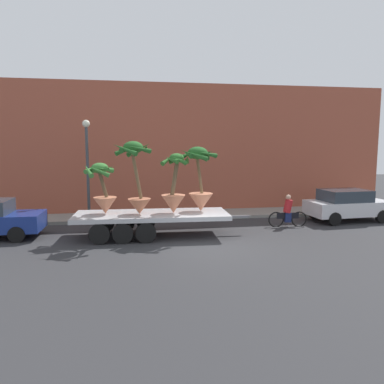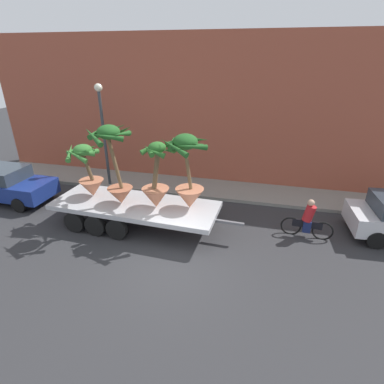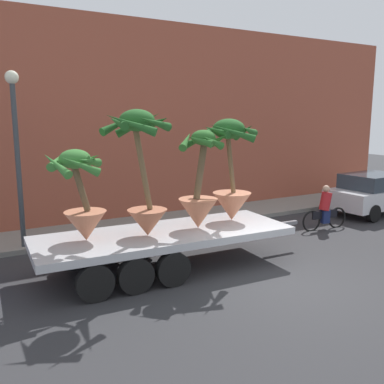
{
  "view_description": "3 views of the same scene",
  "coord_description": "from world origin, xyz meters",
  "px_view_note": "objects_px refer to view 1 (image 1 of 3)",
  "views": [
    {
      "loc": [
        -2.93,
        -13.19,
        3.81
      ],
      "look_at": [
        -0.34,
        2.0,
        1.83
      ],
      "focal_mm": 34.67,
      "sensor_mm": 36.0,
      "label": 1
    },
    {
      "loc": [
        2.55,
        -7.41,
        6.13
      ],
      "look_at": [
        0.08,
        2.57,
        1.45
      ],
      "focal_mm": 28.27,
      "sensor_mm": 36.0,
      "label": 2
    },
    {
      "loc": [
        -6.4,
        -7.04,
        3.8
      ],
      "look_at": [
        -0.93,
        2.63,
        1.78
      ],
      "focal_mm": 39.39,
      "sensor_mm": 36.0,
      "label": 3
    }
  ],
  "objects_px": {
    "potted_palm_middle": "(174,191)",
    "cyclist": "(288,212)",
    "potted_palm_rear": "(200,181)",
    "flatbed_trailer": "(145,218)",
    "parked_car": "(347,205)",
    "potted_palm_front": "(103,190)",
    "street_lamp": "(87,157)",
    "potted_palm_extra": "(136,177)"
  },
  "relations": [
    {
      "from": "potted_palm_middle",
      "to": "potted_palm_front",
      "type": "bearing_deg",
      "value": 173.9
    },
    {
      "from": "potted_palm_rear",
      "to": "potted_palm_middle",
      "type": "height_order",
      "value": "potted_palm_rear"
    },
    {
      "from": "parked_car",
      "to": "street_lamp",
      "type": "relative_size",
      "value": 0.86
    },
    {
      "from": "potted_palm_rear",
      "to": "potted_palm_middle",
      "type": "relative_size",
      "value": 1.11
    },
    {
      "from": "potted_palm_extra",
      "to": "parked_car",
      "type": "bearing_deg",
      "value": 8.81
    },
    {
      "from": "potted_palm_extra",
      "to": "street_lamp",
      "type": "xyz_separation_m",
      "value": [
        -2.26,
        3.36,
        0.73
      ]
    },
    {
      "from": "flatbed_trailer",
      "to": "potted_palm_rear",
      "type": "xyz_separation_m",
      "value": [
        2.32,
        0.15,
        1.5
      ]
    },
    {
      "from": "potted_palm_rear",
      "to": "cyclist",
      "type": "relative_size",
      "value": 1.49
    },
    {
      "from": "potted_palm_middle",
      "to": "parked_car",
      "type": "relative_size",
      "value": 0.6
    },
    {
      "from": "parked_car",
      "to": "street_lamp",
      "type": "bearing_deg",
      "value": 172.21
    },
    {
      "from": "potted_palm_extra",
      "to": "parked_car",
      "type": "relative_size",
      "value": 0.72
    },
    {
      "from": "potted_palm_extra",
      "to": "cyclist",
      "type": "xyz_separation_m",
      "value": [
        6.98,
        0.87,
        -1.84
      ]
    },
    {
      "from": "potted_palm_middle",
      "to": "flatbed_trailer",
      "type": "bearing_deg",
      "value": 175.58
    },
    {
      "from": "flatbed_trailer",
      "to": "parked_car",
      "type": "relative_size",
      "value": 1.79
    },
    {
      "from": "potted_palm_extra",
      "to": "potted_palm_rear",
      "type": "bearing_deg",
      "value": 5.42
    },
    {
      "from": "street_lamp",
      "to": "parked_car",
      "type": "bearing_deg",
      "value": -7.79
    },
    {
      "from": "potted_palm_rear",
      "to": "street_lamp",
      "type": "height_order",
      "value": "street_lamp"
    },
    {
      "from": "flatbed_trailer",
      "to": "parked_car",
      "type": "height_order",
      "value": "parked_car"
    },
    {
      "from": "parked_car",
      "to": "street_lamp",
      "type": "distance_m",
      "value": 13.05
    },
    {
      "from": "potted_palm_rear",
      "to": "parked_car",
      "type": "height_order",
      "value": "potted_palm_rear"
    },
    {
      "from": "potted_palm_front",
      "to": "cyclist",
      "type": "height_order",
      "value": "potted_palm_front"
    },
    {
      "from": "potted_palm_rear",
      "to": "cyclist",
      "type": "height_order",
      "value": "potted_palm_rear"
    },
    {
      "from": "potted_palm_front",
      "to": "potted_palm_extra",
      "type": "distance_m",
      "value": 1.5
    },
    {
      "from": "potted_palm_front",
      "to": "street_lamp",
      "type": "height_order",
      "value": "street_lamp"
    },
    {
      "from": "parked_car",
      "to": "street_lamp",
      "type": "xyz_separation_m",
      "value": [
        -12.71,
        1.74,
        2.4
      ]
    },
    {
      "from": "potted_palm_front",
      "to": "potted_palm_extra",
      "type": "xyz_separation_m",
      "value": [
        1.35,
        -0.32,
        0.55
      ]
    },
    {
      "from": "potted_palm_middle",
      "to": "cyclist",
      "type": "bearing_deg",
      "value": 8.98
    },
    {
      "from": "flatbed_trailer",
      "to": "parked_car",
      "type": "distance_m",
      "value": 10.22
    },
    {
      "from": "potted_palm_rear",
      "to": "potted_palm_extra",
      "type": "xyz_separation_m",
      "value": [
        -2.66,
        -0.25,
        0.24
      ]
    },
    {
      "from": "street_lamp",
      "to": "potted_palm_rear",
      "type": "bearing_deg",
      "value": -32.28
    },
    {
      "from": "cyclist",
      "to": "potted_palm_front",
      "type": "bearing_deg",
      "value": -176.25
    },
    {
      "from": "potted_palm_front",
      "to": "cyclist",
      "type": "relative_size",
      "value": 1.14
    },
    {
      "from": "flatbed_trailer",
      "to": "cyclist",
      "type": "distance_m",
      "value": 6.68
    },
    {
      "from": "flatbed_trailer",
      "to": "potted_palm_extra",
      "type": "distance_m",
      "value": 1.77
    },
    {
      "from": "potted_palm_extra",
      "to": "parked_car",
      "type": "height_order",
      "value": "potted_palm_extra"
    },
    {
      "from": "parked_car",
      "to": "potted_palm_rear",
      "type": "bearing_deg",
      "value": -170.04
    },
    {
      "from": "cyclist",
      "to": "parked_car",
      "type": "relative_size",
      "value": 0.44
    },
    {
      "from": "potted_palm_front",
      "to": "cyclist",
      "type": "xyz_separation_m",
      "value": [
        8.33,
        0.55,
        -1.28
      ]
    },
    {
      "from": "potted_palm_rear",
      "to": "potted_palm_middle",
      "type": "distance_m",
      "value": 1.19
    },
    {
      "from": "potted_palm_extra",
      "to": "parked_car",
      "type": "xyz_separation_m",
      "value": [
        10.45,
        1.62,
        -1.68
      ]
    },
    {
      "from": "potted_palm_middle",
      "to": "street_lamp",
      "type": "height_order",
      "value": "street_lamp"
    },
    {
      "from": "parked_car",
      "to": "cyclist",
      "type": "bearing_deg",
      "value": -167.77
    }
  ]
}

